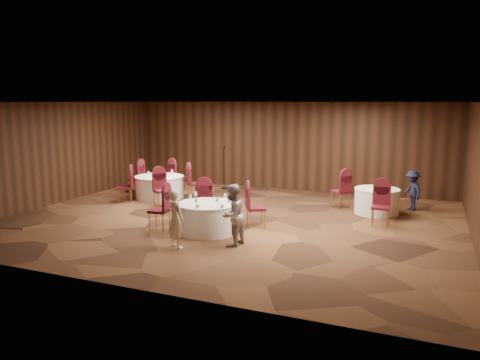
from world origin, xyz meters
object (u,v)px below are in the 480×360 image
at_px(table_left, 159,187).
at_px(table_main, 207,218).
at_px(man_c, 412,190).
at_px(woman_b, 232,215).
at_px(woman_a, 176,219).
at_px(mic_stand, 224,176).
at_px(table_right, 377,201).

bearing_deg(table_left, table_main, -43.30).
height_order(table_left, man_c, man_c).
height_order(woman_b, man_c, woman_b).
distance_m(woman_a, woman_b, 1.26).
xyz_separation_m(table_main, mic_stand, (-2.06, 5.56, 0.08)).
distance_m(woman_b, man_c, 6.35).
bearing_deg(woman_a, mic_stand, -50.96).
distance_m(table_right, man_c, 1.28).
distance_m(table_left, mic_stand, 2.72).
xyz_separation_m(mic_stand, man_c, (6.65, -1.06, 0.14)).
distance_m(table_main, table_right, 5.16).
height_order(woman_a, man_c, woman_a).
relative_size(table_main, man_c, 1.23).
distance_m(table_left, woman_a, 5.63).
bearing_deg(mic_stand, table_right, -18.60).
distance_m(table_right, woman_a, 6.26).
height_order(table_main, woman_a, woman_a).
bearing_deg(table_left, man_c, 9.37).
bearing_deg(mic_stand, woman_a, -74.07).
height_order(mic_stand, woman_b, mic_stand).
bearing_deg(table_right, table_main, -135.27).
bearing_deg(table_left, woman_b, -41.88).
xyz_separation_m(woman_a, man_c, (4.67, 5.87, -0.06)).
bearing_deg(man_c, table_right, -78.60).
relative_size(woman_a, man_c, 1.10).
xyz_separation_m(table_right, woman_b, (-2.66, -4.38, 0.33)).
bearing_deg(woman_b, man_c, 154.64).
relative_size(mic_stand, woman_a, 1.20).
bearing_deg(mic_stand, man_c, -9.08).
relative_size(table_left, man_c, 1.36).
relative_size(table_main, table_left, 0.90).
distance_m(mic_stand, woman_b, 7.02).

